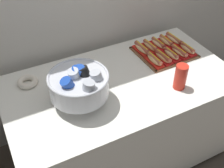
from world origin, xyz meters
TOP-DOWN VIEW (x-y plane):
  - ground_plane at (0.00, 0.00)m, footprint 10.00×10.00m
  - buffet_table at (0.00, 0.00)m, footprint 1.56×0.85m
  - serving_tray at (0.45, 0.15)m, footprint 0.41×0.37m
  - hot_dog_0 at (0.31, 0.06)m, footprint 0.07×0.17m
  - hot_dog_1 at (0.38, 0.06)m, footprint 0.08×0.17m
  - hot_dog_2 at (0.46, 0.06)m, footprint 0.07×0.16m
  - hot_dog_3 at (0.53, 0.07)m, footprint 0.07×0.17m
  - hot_dog_4 at (0.61, 0.07)m, footprint 0.07×0.16m
  - hot_dog_5 at (0.30, 0.23)m, footprint 0.08×0.18m
  - hot_dog_6 at (0.38, 0.23)m, footprint 0.07×0.17m
  - hot_dog_7 at (0.45, 0.23)m, footprint 0.07×0.17m
  - hot_dog_8 at (0.53, 0.23)m, footprint 0.07×0.17m
  - hot_dog_9 at (0.60, 0.23)m, footprint 0.08×0.19m
  - punch_bowl at (-0.32, -0.07)m, footprint 0.36×0.36m
  - cup_stack at (0.31, -0.23)m, footprint 0.08×0.08m
  - donut at (-0.56, 0.25)m, footprint 0.14×0.14m

SIDE VIEW (x-z plane):
  - ground_plane at x=0.00m, z-range 0.00..0.00m
  - buffet_table at x=0.00m, z-range 0.02..0.78m
  - serving_tray at x=0.45m, z-range 0.76..0.77m
  - donut at x=-0.56m, z-range 0.76..0.80m
  - hot_dog_9 at x=0.60m, z-range 0.77..0.82m
  - hot_dog_3 at x=0.53m, z-range 0.77..0.83m
  - hot_dog_6 at x=0.38m, z-range 0.77..0.83m
  - hot_dog_8 at x=0.53m, z-range 0.77..0.83m
  - hot_dog_2 at x=0.46m, z-range 0.77..0.83m
  - hot_dog_7 at x=0.45m, z-range 0.77..0.83m
  - hot_dog_1 at x=0.38m, z-range 0.77..0.83m
  - hot_dog_0 at x=0.31m, z-range 0.77..0.83m
  - hot_dog_5 at x=0.30m, z-range 0.77..0.83m
  - hot_dog_4 at x=0.61m, z-range 0.77..0.83m
  - cup_stack at x=0.31m, z-range 0.76..0.94m
  - punch_bowl at x=-0.32m, z-range 0.78..1.04m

